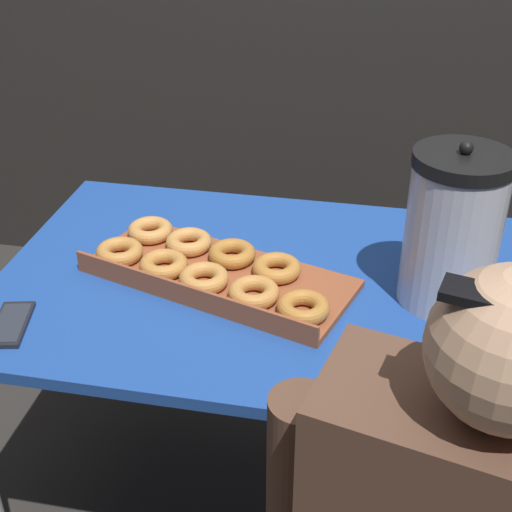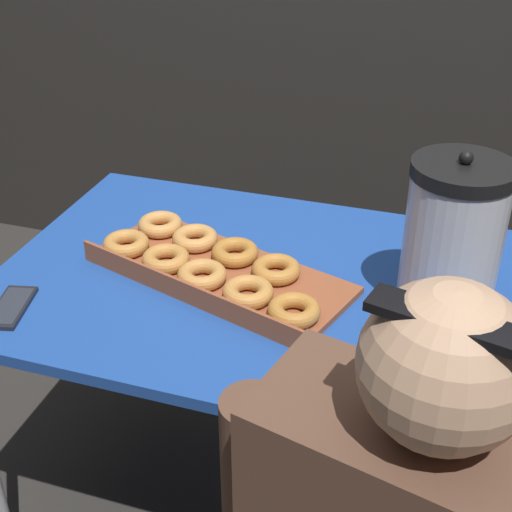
{
  "view_description": "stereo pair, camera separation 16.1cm",
  "coord_description": "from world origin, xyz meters",
  "views": [
    {
      "loc": [
        0.23,
        -1.35,
        1.64
      ],
      "look_at": [
        -0.04,
        0.0,
        0.81
      ],
      "focal_mm": 50.0,
      "sensor_mm": 36.0,
      "label": 1
    },
    {
      "loc": [
        0.38,
        -1.31,
        1.64
      ],
      "look_at": [
        -0.04,
        0.0,
        0.81
      ],
      "focal_mm": 50.0,
      "sensor_mm": 36.0,
      "label": 2
    }
  ],
  "objects": [
    {
      "name": "cell_phone",
      "position": [
        -0.5,
        -0.28,
        0.75
      ],
      "size": [
        0.1,
        0.16,
        0.01
      ],
      "rotation": [
        0.0,
        0.0,
        0.23
      ],
      "color": "black",
      "rests_on": "folding_table"
    },
    {
      "name": "ground_plane",
      "position": [
        0.0,
        0.0,
        0.0
      ],
      "size": [
        12.0,
        12.0,
        0.0
      ],
      "primitive_type": "plane",
      "color": "#2D2B28"
    },
    {
      "name": "folding_table",
      "position": [
        0.0,
        0.0,
        0.7
      ],
      "size": [
        1.26,
        0.84,
        0.75
      ],
      "color": "#1E479E",
      "rests_on": "ground"
    },
    {
      "name": "coffee_urn",
      "position": [
        0.38,
        -0.0,
        0.92
      ],
      "size": [
        0.2,
        0.23,
        0.37
      ],
      "color": "silver",
      "rests_on": "folding_table"
    },
    {
      "name": "donut_box",
      "position": [
        -0.14,
        -0.02,
        0.77
      ],
      "size": [
        0.66,
        0.43,
        0.05
      ],
      "rotation": [
        0.0,
        0.0,
        -0.3
      ],
      "color": "brown",
      "rests_on": "folding_table"
    }
  ]
}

